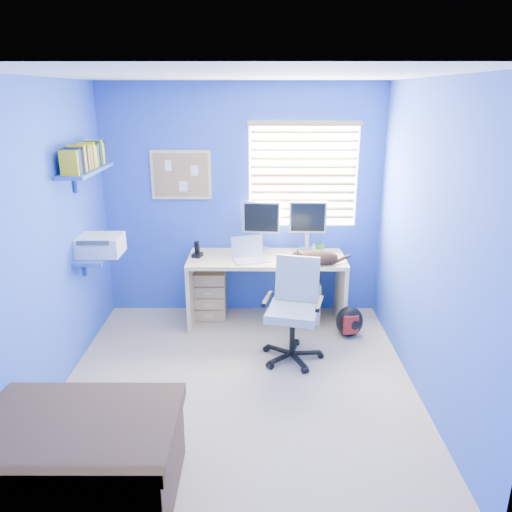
{
  "coord_description": "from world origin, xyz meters",
  "views": [
    {
      "loc": [
        0.16,
        -3.71,
        2.38
      ],
      "look_at": [
        0.15,
        0.65,
        0.95
      ],
      "focal_mm": 35.0,
      "sensor_mm": 36.0,
      "label": 1
    }
  ],
  "objects_px": {
    "laptop": "(250,251)",
    "cat": "(318,257)",
    "desk": "(266,290)",
    "tower_pc": "(307,298)",
    "office_chair": "(293,322)"
  },
  "relations": [
    {
      "from": "cat",
      "to": "office_chair",
      "type": "relative_size",
      "value": 0.43
    },
    {
      "from": "cat",
      "to": "desk",
      "type": "bearing_deg",
      "value": 152.24
    },
    {
      "from": "laptop",
      "to": "office_chair",
      "type": "height_order",
      "value": "laptop"
    },
    {
      "from": "desk",
      "to": "cat",
      "type": "xyz_separation_m",
      "value": [
        0.51,
        -0.22,
        0.44
      ]
    },
    {
      "from": "desk",
      "to": "tower_pc",
      "type": "relative_size",
      "value": 3.65
    },
    {
      "from": "laptop",
      "to": "office_chair",
      "type": "relative_size",
      "value": 0.35
    },
    {
      "from": "desk",
      "to": "office_chair",
      "type": "bearing_deg",
      "value": -72.57
    },
    {
      "from": "desk",
      "to": "cat",
      "type": "relative_size",
      "value": 4.1
    },
    {
      "from": "office_chair",
      "to": "desk",
      "type": "bearing_deg",
      "value": 107.43
    },
    {
      "from": "laptop",
      "to": "cat",
      "type": "distance_m",
      "value": 0.69
    },
    {
      "from": "desk",
      "to": "cat",
      "type": "height_order",
      "value": "cat"
    },
    {
      "from": "tower_pc",
      "to": "office_chair",
      "type": "height_order",
      "value": "office_chair"
    },
    {
      "from": "laptop",
      "to": "tower_pc",
      "type": "relative_size",
      "value": 0.73
    },
    {
      "from": "laptop",
      "to": "tower_pc",
      "type": "bearing_deg",
      "value": 3.03
    },
    {
      "from": "laptop",
      "to": "office_chair",
      "type": "bearing_deg",
      "value": -74.7
    }
  ]
}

